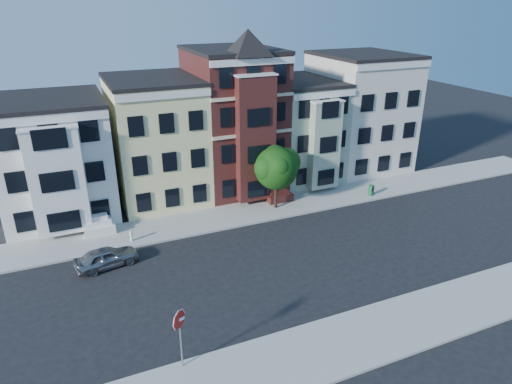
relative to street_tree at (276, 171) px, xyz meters
name	(u,v)px	position (x,y,z in m)	size (l,w,h in m)	color
ground	(312,257)	(-1.08, -7.89, -3.35)	(120.00, 120.00, 0.00)	black
far_sidewalk	(263,210)	(-1.08, 0.11, -3.28)	(60.00, 4.00, 0.15)	#9E9B93
near_sidewalk	(388,329)	(-1.08, -15.89, -3.28)	(60.00, 4.00, 0.15)	#9E9B93
house_white	(55,159)	(-16.08, 6.61, 1.15)	(8.00, 9.00, 9.00)	white
house_yellow	(156,141)	(-8.08, 6.61, 1.65)	(7.00, 9.00, 10.00)	beige
house_brown	(234,121)	(-1.08, 6.61, 2.65)	(7.00, 9.00, 12.00)	#421A16
house_green	(297,130)	(5.42, 6.61, 1.15)	(6.00, 9.00, 9.00)	#9AAA91
house_cream	(359,113)	(12.42, 6.61, 2.15)	(8.00, 9.00, 11.00)	silver
street_tree	(276,171)	(0.00, 0.00, 0.00)	(5.50, 5.50, 6.40)	#194B10
parked_car	(106,257)	(-13.87, -3.59, -2.67)	(1.60, 3.99, 1.36)	gray
newspaper_box	(371,190)	(8.79, -1.03, -2.74)	(0.41, 0.37, 0.92)	#1A5F35
fire_hydrant	(131,237)	(-11.89, -1.03, -2.89)	(0.22, 0.22, 0.63)	silver
stop_sign	(180,335)	(-11.71, -14.22, -1.42)	(0.98, 0.14, 3.57)	#A4120F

